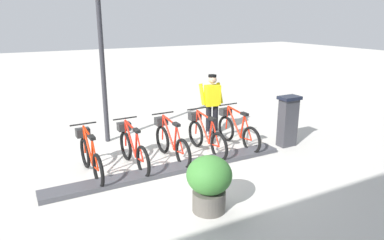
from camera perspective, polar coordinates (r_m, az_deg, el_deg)
ground_plane at (r=7.59m, az=-3.12°, el=-8.22°), size 60.00×60.00×0.00m
dock_rail_base at (r=7.57m, az=-3.13°, el=-7.87°), size 0.44×5.33×0.10m
payment_kiosk at (r=9.13m, az=15.17°, el=-0.05°), size 0.36×0.52×1.28m
bike_docked_0 at (r=8.92m, az=7.17°, el=-1.57°), size 1.72×0.54×1.02m
bike_docked_1 at (r=8.45m, az=2.14°, el=-2.48°), size 1.72×0.54×1.02m
bike_docked_2 at (r=8.05m, az=-3.44°, el=-3.46°), size 1.72×0.54×1.02m
bike_docked_3 at (r=7.74m, az=-9.55°, el=-4.49°), size 1.72×0.54×1.02m
bike_docked_4 at (r=7.53m, az=-16.11°, el=-5.53°), size 1.72×0.54×1.02m
worker_near_rack at (r=9.67m, az=3.26°, el=2.88°), size 0.52×0.66×1.66m
lamp_post at (r=9.07m, az=-14.55°, el=13.18°), size 0.32×0.32×4.21m
planter_bush at (r=5.93m, az=2.79°, el=-9.80°), size 0.76×0.76×0.97m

